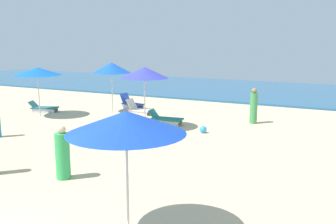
% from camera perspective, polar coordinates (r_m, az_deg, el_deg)
% --- Properties ---
extents(ocean, '(60.00, 11.46, 0.12)m').
position_cam_1_polar(ocean, '(29.08, 14.37, 2.86)').
color(ocean, '#255A82').
rests_on(ocean, ground_plane).
extents(umbrella_1, '(1.98, 1.98, 2.59)m').
position_cam_1_polar(umbrella_1, '(20.69, -8.06, 6.27)').
color(umbrella_1, silver).
rests_on(umbrella_1, ground_plane).
extents(lounge_chair_1_0, '(1.33, 0.68, 0.75)m').
position_cam_1_polar(lounge_chair_1_0, '(20.40, -4.21, 0.41)').
color(lounge_chair_1_0, silver).
rests_on(lounge_chair_1_0, ground_plane).
extents(lounge_chair_1_1, '(1.45, 0.88, 0.82)m').
position_cam_1_polar(lounge_chair_1_1, '(21.84, -5.27, 1.21)').
color(lounge_chair_1_1, silver).
rests_on(lounge_chair_1_1, ground_plane).
extents(umbrella_3, '(2.29, 2.29, 2.55)m').
position_cam_1_polar(umbrella_3, '(7.55, -5.99, -1.49)').
color(umbrella_3, silver).
rests_on(umbrella_3, ground_plane).
extents(umbrella_4, '(2.27, 2.27, 2.42)m').
position_cam_1_polar(umbrella_4, '(20.47, -18.12, 5.54)').
color(umbrella_4, silver).
rests_on(umbrella_4, ground_plane).
extents(lounge_chair_4_0, '(1.58, 1.10, 0.57)m').
position_cam_1_polar(lounge_chair_4_0, '(21.89, -17.39, 0.59)').
color(lounge_chair_4_0, silver).
rests_on(lounge_chair_4_0, ground_plane).
extents(umbrella_5, '(2.00, 2.00, 2.64)m').
position_cam_1_polar(umbrella_5, '(16.82, -3.36, 5.63)').
color(umbrella_5, silver).
rests_on(umbrella_5, ground_plane).
extents(lounge_chair_5_0, '(1.57, 0.82, 0.66)m').
position_cam_1_polar(lounge_chair_5_0, '(17.90, -0.45, -0.99)').
color(lounge_chair_5_0, silver).
rests_on(lounge_chair_5_0, ground_plane).
extents(beachgoer_1, '(0.48, 0.48, 1.62)m').
position_cam_1_polar(beachgoer_1, '(18.47, 12.12, 0.72)').
color(beachgoer_1, '#439653').
rests_on(beachgoer_1, ground_plane).
extents(beachgoer_2, '(0.45, 0.45, 1.52)m').
position_cam_1_polar(beachgoer_2, '(11.49, -14.80, -5.88)').
color(beachgoer_2, '#34AB5B').
rests_on(beachgoer_2, ground_plane).
extents(beach_ball_2, '(0.29, 0.29, 0.29)m').
position_cam_1_polar(beach_ball_2, '(16.46, 5.04, -2.49)').
color(beach_ball_2, '#319AD3').
rests_on(beach_ball_2, ground_plane).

